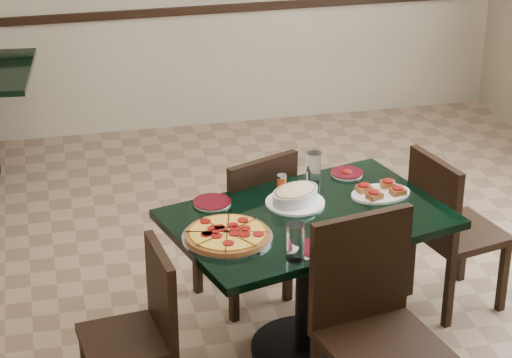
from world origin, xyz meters
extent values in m
plane|color=#7F6449|center=(0.00, 0.00, 0.00)|extent=(5.50, 5.50, 0.00)
cube|color=black|center=(0.00, 2.73, 0.90)|extent=(5.00, 0.03, 0.06)
cube|color=black|center=(0.20, -0.30, 0.73)|extent=(1.43, 1.11, 0.04)
cylinder|color=black|center=(0.20, -0.30, 0.35)|extent=(0.11, 0.11, 0.71)
cylinder|color=black|center=(0.20, -0.30, 0.01)|extent=(0.54, 0.54, 0.03)
cube|color=black|center=(0.00, 0.27, 0.42)|extent=(0.53, 0.53, 0.04)
cube|color=black|center=(0.08, 0.10, 0.65)|extent=(0.39, 0.20, 0.44)
cube|color=black|center=(0.10, 0.49, 0.20)|extent=(0.05, 0.05, 0.40)
cube|color=black|center=(0.23, 0.18, 0.20)|extent=(0.05, 0.05, 0.40)
cube|color=black|center=(-0.22, 0.36, 0.20)|extent=(0.05, 0.05, 0.40)
cube|color=black|center=(-0.09, 0.04, 0.20)|extent=(0.05, 0.05, 0.40)
cube|color=black|center=(0.33, -1.01, 0.48)|extent=(0.55, 0.55, 0.04)
cube|color=black|center=(0.29, -0.80, 0.75)|extent=(0.46, 0.13, 0.50)
cube|color=black|center=(1.09, -0.04, 0.41)|extent=(0.49, 0.49, 0.04)
cube|color=black|center=(0.91, -0.09, 0.65)|extent=(0.13, 0.40, 0.43)
cube|color=black|center=(1.30, -0.17, 0.20)|extent=(0.05, 0.05, 0.39)
cube|color=black|center=(0.96, -0.25, 0.20)|extent=(0.05, 0.05, 0.39)
cube|color=black|center=(1.22, 0.17, 0.20)|extent=(0.05, 0.05, 0.39)
cube|color=black|center=(0.88, 0.08, 0.20)|extent=(0.05, 0.05, 0.39)
cube|color=black|center=(-0.70, -0.59, 0.38)|extent=(0.42, 0.42, 0.04)
cube|color=black|center=(-0.53, -0.57, 0.60)|extent=(0.09, 0.38, 0.40)
cube|color=black|center=(-0.56, -0.42, 0.18)|extent=(0.04, 0.04, 0.36)
cylinder|color=#B5B5BC|center=(-0.21, -0.44, 0.76)|extent=(0.41, 0.41, 0.01)
cylinder|color=brown|center=(-0.21, -0.44, 0.77)|extent=(0.38, 0.38, 0.02)
cylinder|color=gold|center=(-0.21, -0.44, 0.78)|extent=(0.34, 0.34, 0.01)
cylinder|color=white|center=(0.17, -0.17, 0.76)|extent=(0.28, 0.28, 0.01)
ellipsoid|color=beige|center=(0.17, -0.17, 0.82)|extent=(0.27, 0.24, 0.04)
ellipsoid|color=#97552A|center=(0.41, -0.52, 0.81)|extent=(0.19, 0.16, 0.07)
cylinder|color=white|center=(0.15, -0.63, 0.76)|extent=(0.18, 0.18, 0.01)
cylinder|color=#3E040B|center=(0.15, -0.63, 0.76)|extent=(0.18, 0.18, 0.00)
cylinder|color=white|center=(0.51, 0.09, 0.76)|extent=(0.16, 0.16, 0.01)
cylinder|color=#3E040B|center=(0.51, 0.09, 0.76)|extent=(0.16, 0.16, 0.00)
ellipsoid|color=maroon|center=(0.51, 0.09, 0.77)|extent=(0.05, 0.05, 0.02)
cylinder|color=white|center=(-0.21, -0.09, 0.76)|extent=(0.18, 0.18, 0.01)
cylinder|color=#3E040B|center=(-0.21, -0.09, 0.76)|extent=(0.18, 0.18, 0.00)
cube|color=white|center=(0.14, -0.62, 0.75)|extent=(0.18, 0.18, 0.00)
cube|color=#B5B5BC|center=(0.16, -0.62, 0.76)|extent=(0.04, 0.14, 0.00)
cylinder|color=silver|center=(0.32, 0.04, 0.83)|extent=(0.07, 0.07, 0.16)
cylinder|color=silver|center=(0.03, -0.68, 0.83)|extent=(0.08, 0.08, 0.17)
cylinder|color=#AB3812|center=(0.14, -0.02, 0.79)|extent=(0.05, 0.05, 0.07)
cylinder|color=#B5B5BC|center=(0.14, -0.02, 0.83)|extent=(0.05, 0.05, 0.01)
camera|label=1|loc=(-0.95, -4.25, 2.86)|focal=70.00mm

